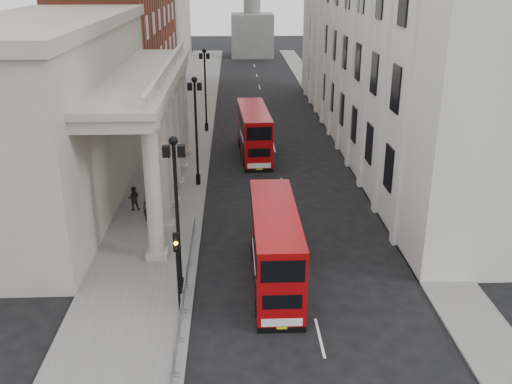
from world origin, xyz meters
TOP-DOWN VIEW (x-y plane):
  - ground at (0.00, 0.00)m, footprint 260.00×260.00m
  - sidewalk_west at (-3.00, 30.00)m, footprint 6.00×140.00m
  - sidewalk_east at (13.50, 30.00)m, footprint 3.00×140.00m
  - kerb at (-0.05, 30.00)m, footprint 0.20×140.00m
  - portico_building at (-10.50, 18.00)m, footprint 9.00×28.00m
  - brick_building at (-10.50, 48.00)m, footprint 9.00×32.00m
  - west_building_far at (-10.50, 80.00)m, footprint 9.00×30.00m
  - east_building at (16.00, 32.00)m, footprint 8.00×55.00m
  - lamp_post_south at (-0.60, 4.00)m, footprint 1.05×0.44m
  - lamp_post_mid at (-0.60, 20.00)m, footprint 1.05×0.44m
  - lamp_post_north at (-0.60, 36.00)m, footprint 1.05×0.44m
  - traffic_light at (-0.50, 1.98)m, footprint 0.28×0.33m
  - crowd_barriers at (-0.35, 2.23)m, footprint 0.50×18.75m
  - bus_near at (4.29, 5.13)m, footprint 2.34×9.51m
  - bus_far at (4.01, 27.74)m, footprint 2.87×9.91m
  - pedestrian_a at (-3.53, 13.24)m, footprint 0.67×0.48m
  - pedestrian_b at (-4.75, 15.08)m, footprint 0.87×0.69m
  - pedestrian_c at (-3.22, 19.13)m, footprint 0.99×0.89m

SIDE VIEW (x-z plane):
  - ground at x=0.00m, z-range 0.00..0.00m
  - sidewalk_west at x=-3.00m, z-range 0.00..0.12m
  - sidewalk_east at x=13.50m, z-range 0.00..0.12m
  - kerb at x=-0.05m, z-range 0.00..0.14m
  - crowd_barriers at x=-0.35m, z-range 0.12..1.22m
  - pedestrian_c at x=-3.22m, z-range 0.12..1.82m
  - pedestrian_b at x=-4.75m, z-range 0.12..1.83m
  - pedestrian_a at x=-3.53m, z-range 0.12..1.86m
  - bus_near at x=4.29m, z-range 0.09..4.20m
  - bus_far at x=4.01m, z-range 0.10..4.32m
  - traffic_light at x=-0.50m, z-range 0.96..5.26m
  - lamp_post_south at x=-0.60m, z-range 0.75..9.07m
  - lamp_post_mid at x=-0.60m, z-range 0.75..9.07m
  - lamp_post_north at x=-0.60m, z-range 0.75..9.07m
  - portico_building at x=-10.50m, z-range 0.00..12.00m
  - west_building_far at x=-10.50m, z-range 0.00..20.00m
  - brick_building at x=-10.50m, z-range 0.00..22.00m
  - east_building at x=16.00m, z-range 0.00..25.00m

